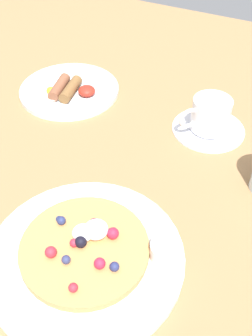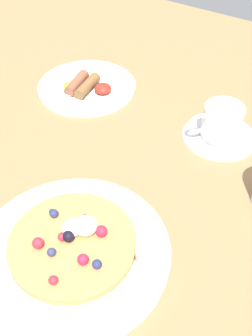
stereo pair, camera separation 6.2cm
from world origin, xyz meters
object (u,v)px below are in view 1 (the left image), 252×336
Objects in this scene: breakfast_plate at (69,90)px; coffee_saucer at (208,128)px; pancake_plate at (85,257)px; coffee_cup at (210,114)px; syrup_ramekin at (165,251)px.

breakfast_plate is 32.60cm from coffee_saucer.
coffee_cup reaches higher than pancake_plate.
syrup_ramekin is 48.47cm from breakfast_plate.
breakfast_plate is at bearing -179.02° from coffee_cup.
breakfast_plate reaches higher than coffee_saucer.
pancake_plate is 3.13× the size of coffee_cup.
coffee_cup reaches higher than coffee_saucer.
coffee_saucer is at bearing 1.21° from breakfast_plate.
syrup_ramekin reaches higher than pancake_plate.
coffee_cup reaches higher than syrup_ramekin.
pancake_plate is 6.54× the size of syrup_ramekin.
breakfast_plate is at bearing 138.73° from syrup_ramekin.
coffee_saucer is at bearing 79.67° from pancake_plate.
coffee_saucer is 1.57× the size of coffee_cup.
coffee_cup is (-0.12, -0.13, 3.72)cm from coffee_saucer.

